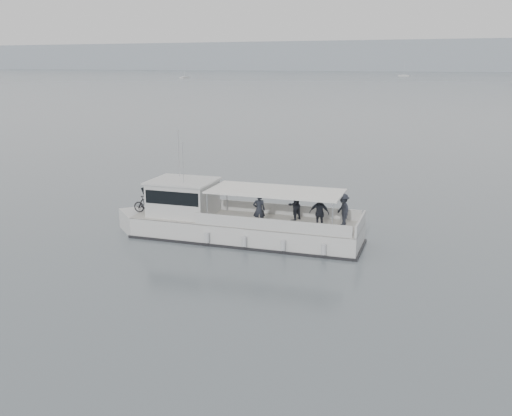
% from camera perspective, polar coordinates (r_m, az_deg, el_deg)
% --- Properties ---
extents(ground, '(1400.00, 1400.00, 0.00)m').
position_cam_1_polar(ground, '(29.07, -7.16, -1.98)').
color(ground, slate).
rests_on(ground, ground).
extents(headland, '(1400.00, 90.00, 28.00)m').
position_cam_1_polar(headland, '(584.25, 22.33, 13.90)').
color(headland, '#939EA8').
rests_on(headland, ground).
extents(tour_boat, '(12.33, 3.88, 5.13)m').
position_cam_1_polar(tour_boat, '(27.04, -3.13, -1.28)').
color(tour_boat, silver).
rests_on(tour_boat, ground).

